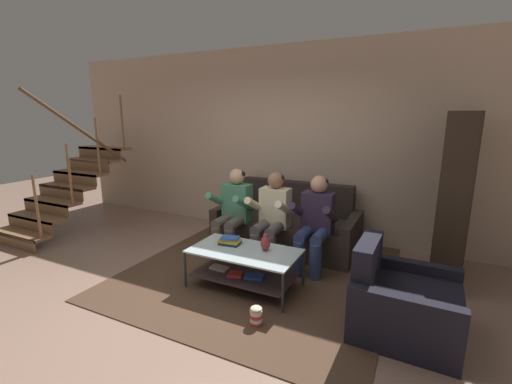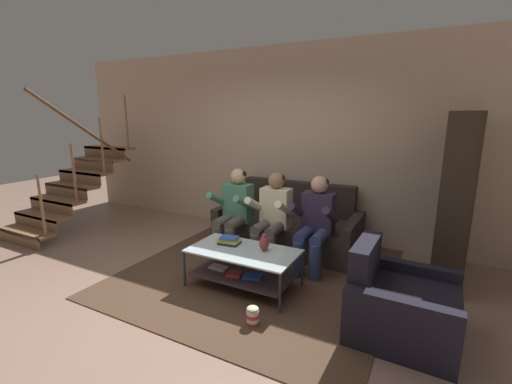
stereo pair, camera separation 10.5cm
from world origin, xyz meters
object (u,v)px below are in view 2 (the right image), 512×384
person_seated_left (234,208)px  person_seated_middle (272,214)px  armchair (399,305)px  popcorn_tub (253,316)px  bookshelf (461,213)px  coffee_table (243,263)px  couch (289,227)px  vase (264,243)px  book_stack (229,240)px  person_seated_right (315,220)px

person_seated_left → person_seated_middle: bearing=-0.0°
armchair → popcorn_tub: armchair is taller
person_seated_middle → bookshelf: (2.10, 0.47, 0.17)m
person_seated_left → armchair: bearing=-21.9°
person_seated_left → coffee_table: (0.59, -0.80, -0.35)m
couch → vase: 1.32m
vase → popcorn_tub: bearing=-71.9°
coffee_table → book_stack: bearing=158.4°
popcorn_tub → couch: bearing=103.1°
person_seated_right → book_stack: person_seated_right is taller
person_seated_middle → person_seated_right: (0.57, 0.00, 0.00)m
person_seated_right → bookshelf: size_ratio=0.61×
person_seated_middle → book_stack: bearing=-106.7°
person_seated_right → armchair: 1.43m
bookshelf → person_seated_right: bearing=-162.8°
person_seated_left → book_stack: person_seated_left is taller
couch → bookshelf: bearing=-2.8°
couch → book_stack: bearing=-99.4°
popcorn_tub → person_seated_right: bearing=85.0°
person_seated_middle → bookshelf: 2.16m
vase → armchair: bearing=-7.6°
person_seated_left → book_stack: size_ratio=4.33×
couch → armchair: couch is taller
vase → bookshelf: bearing=32.1°
vase → bookshelf: 2.22m
bookshelf → armchair: 1.53m
person_seated_middle → popcorn_tub: size_ratio=6.38×
person_seated_right → popcorn_tub: 1.49m
couch → person_seated_right: 0.88m
coffee_table → bookshelf: bearing=31.4°
vase → person_seated_left: bearing=138.9°
couch → vase: couch is taller
person_seated_middle → book_stack: (-0.21, -0.71, -0.16)m
coffee_table → vase: (0.21, 0.10, 0.23)m
person_seated_middle → armchair: 1.90m
person_seated_left → vase: (0.81, -0.70, -0.12)m
person_seated_right → armchair: person_seated_right is taller
person_seated_middle → armchair: (1.63, -0.89, -0.37)m
book_stack → person_seated_middle: bearing=73.3°
person_seated_left → person_seated_right: person_seated_left is taller
person_seated_right → coffee_table: 1.03m
popcorn_tub → coffee_table: bearing=126.9°
person_seated_right → armchair: size_ratio=1.32×
book_stack → armchair: size_ratio=0.31×
person_seated_left → person_seated_right: 1.15m
armchair → book_stack: bearing=174.4°
person_seated_left → person_seated_right: bearing=-0.0°
coffee_table → popcorn_tub: size_ratio=6.51×
vase → book_stack: bearing=-179.3°
person_seated_middle → coffee_table: bearing=-88.6°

